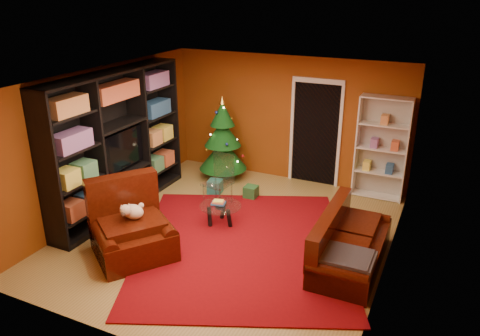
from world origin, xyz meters
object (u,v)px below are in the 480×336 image
at_px(acrylic_chair, 218,184).
at_px(gift_box_teal, 215,187).
at_px(rug, 242,246).
at_px(gift_box_green, 251,192).
at_px(white_bookshelf, 382,149).
at_px(christmas_tree, 223,139).
at_px(media_unit, 117,143).
at_px(coffee_table, 221,215).
at_px(sofa, 352,239).
at_px(gift_box_red, 237,167).
at_px(armchair, 132,227).
at_px(dog, 133,212).

bearing_deg(acrylic_chair, gift_box_teal, 131.96).
bearing_deg(acrylic_chair, rug, -39.30).
relative_size(gift_box_green, white_bookshelf, 0.12).
bearing_deg(christmas_tree, gift_box_teal, -74.62).
height_order(media_unit, acrylic_chair, media_unit).
distance_m(gift_box_green, coffee_table, 1.22).
distance_m(christmas_tree, gift_box_green, 1.40).
xyz_separation_m(rug, sofa, (1.67, 0.25, 0.40)).
distance_m(christmas_tree, acrylic_chair, 1.43).
bearing_deg(white_bookshelf, acrylic_chair, -147.58).
relative_size(gift_box_red, coffee_table, 0.31).
height_order(rug, gift_box_teal, gift_box_teal).
relative_size(gift_box_teal, armchair, 0.22).
distance_m(armchair, acrylic_chair, 2.11).
distance_m(rug, christmas_tree, 3.01).
height_order(gift_box_green, armchair, armchair).
distance_m(armchair, sofa, 3.29).
height_order(christmas_tree, armchair, christmas_tree).
xyz_separation_m(rug, acrylic_chair, (-1.04, 1.16, 0.44)).
height_order(armchair, sofa, armchair).
height_order(rug, acrylic_chair, acrylic_chair).
bearing_deg(christmas_tree, white_bookshelf, 7.54).
distance_m(gift_box_red, sofa, 4.06).
bearing_deg(rug, armchair, -146.77).
relative_size(rug, gift_box_teal, 14.18).
relative_size(rug, gift_box_green, 15.49).
height_order(gift_box_green, dog, dog).
bearing_deg(white_bookshelf, coffee_table, -133.98).
bearing_deg(sofa, armchair, 110.67).
distance_m(rug, armchair, 1.74).
height_order(media_unit, dog, media_unit).
xyz_separation_m(rug, gift_box_red, (-1.45, 2.83, 0.10)).
xyz_separation_m(gift_box_teal, gift_box_red, (-0.09, 1.19, -0.02)).
xyz_separation_m(media_unit, gift_box_teal, (1.27, 1.29, -1.14)).
height_order(gift_box_teal, acrylic_chair, acrylic_chair).
relative_size(gift_box_red, armchair, 0.19).
bearing_deg(dog, rug, -22.51).
bearing_deg(rug, white_bookshelf, 60.57).
xyz_separation_m(media_unit, dog, (1.21, -1.20, -0.56)).
bearing_deg(acrylic_chair, gift_box_green, 61.84).
relative_size(gift_box_teal, gift_box_red, 1.19).
height_order(armchair, acrylic_chair, armchair).
relative_size(rug, coffee_table, 5.23).
bearing_deg(gift_box_teal, sofa, -24.80).
bearing_deg(gift_box_teal, acrylic_chair, -56.90).
height_order(dog, acrylic_chair, acrylic_chair).
relative_size(gift_box_red, acrylic_chair, 0.25).
relative_size(media_unit, christmas_tree, 1.84).
distance_m(dog, sofa, 3.29).
bearing_deg(coffee_table, christmas_tree, 115.88).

